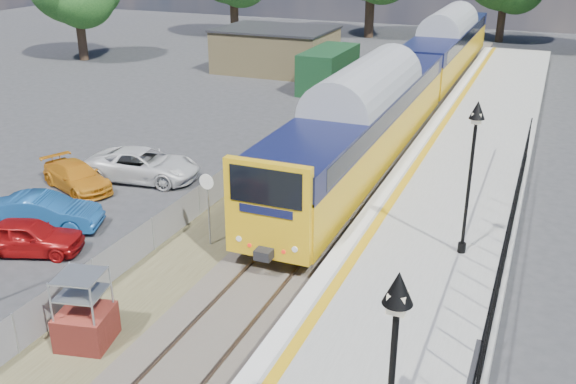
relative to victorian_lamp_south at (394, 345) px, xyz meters
The scene contains 16 objects.
ground 8.05m from the victorian_lamp_south, 143.97° to the left, with size 120.00×120.00×0.00m, color #2D2D30.
track_bed 15.50m from the victorian_lamp_south, 113.60° to the left, with size 5.90×80.00×0.29m.
platform 12.67m from the victorian_lamp_south, 96.18° to the left, with size 5.00×70.00×0.90m, color gray.
platform_edge 12.92m from the victorian_lamp_south, 105.65° to the left, with size 0.90×70.00×0.01m.
victorian_lamp_south is the anchor object (origin of this frame).
victorian_lamp_north 10.00m from the victorian_lamp_south, 91.15° to the left, with size 0.44×0.44×4.60m.
palisade_fence 6.79m from the victorian_lamp_south, 80.47° to the left, with size 0.12×26.00×2.00m.
wire_fence 19.07m from the victorian_lamp_south, 121.23° to the left, with size 0.06×52.00×1.20m.
outbuilding 38.94m from the victorian_lamp_south, 114.99° to the left, with size 10.80×10.10×3.12m.
train 28.76m from the victorian_lamp_south, 101.05° to the left, with size 2.82×40.83×3.51m.
brick_plinth 9.54m from the victorian_lamp_south, 160.15° to the left, with size 1.50×1.50×2.03m.
speed_sign 12.45m from the victorian_lamp_south, 132.22° to the left, with size 0.52×0.10×2.57m.
car_red 15.25m from the victorian_lamp_south, 154.59° to the left, with size 1.40×3.48×1.18m, color maroon.
car_blue 16.64m from the victorian_lamp_south, 150.64° to the left, with size 1.35×3.88×1.28m, color #174B8B.
car_yellow 19.70m from the victorian_lamp_south, 143.81° to the left, with size 1.52×3.74×1.09m, color orange.
car_white 19.49m from the victorian_lamp_south, 135.81° to the left, with size 2.18×4.73×1.31m, color silver.
Camera 1 is at (7.01, -11.62, 9.81)m, focal length 40.00 mm.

